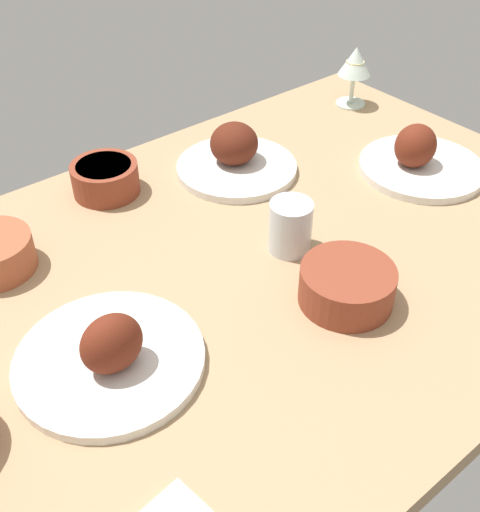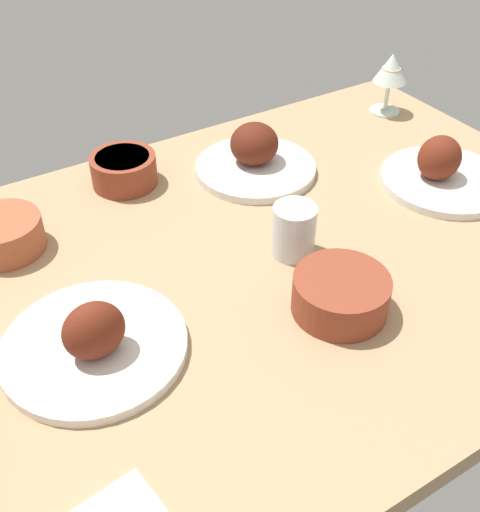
{
  "view_description": "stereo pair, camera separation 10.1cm",
  "coord_description": "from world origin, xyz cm",
  "px_view_note": "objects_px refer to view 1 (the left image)",
  "views": [
    {
      "loc": [
        49.67,
        61.08,
        70.12
      ],
      "look_at": [
        0.0,
        0.0,
        6.0
      ],
      "focal_mm": 43.67,
      "sensor_mm": 36.0,
      "label": 1
    },
    {
      "loc": [
        41.41,
        66.96,
        70.12
      ],
      "look_at": [
        0.0,
        0.0,
        6.0
      ],
      "focal_mm": 43.67,
      "sensor_mm": 36.0,
      "label": 2
    }
  ],
  "objects_px": {
    "plate_near_viewer": "(110,355)",
    "plate_center_main": "(236,157)",
    "bowl_potatoes": "(105,177)",
    "water_tumbler": "(290,227)",
    "wine_glass": "(355,64)",
    "plate_far_side": "(419,159)",
    "bowl_onions": "(347,284)"
  },
  "relations": [
    {
      "from": "wine_glass",
      "to": "bowl_onions",
      "type": "bearing_deg",
      "value": 42.35
    },
    {
      "from": "plate_far_side",
      "to": "bowl_onions",
      "type": "distance_m",
      "value": 0.43
    },
    {
      "from": "plate_near_viewer",
      "to": "bowl_potatoes",
      "type": "bearing_deg",
      "value": -118.84
    },
    {
      "from": "water_tumbler",
      "to": "wine_glass",
      "type": "bearing_deg",
      "value": -147.18
    },
    {
      "from": "plate_center_main",
      "to": "plate_far_side",
      "type": "xyz_separation_m",
      "value": [
        -0.28,
        0.23,
        -0.0
      ]
    },
    {
      "from": "bowl_potatoes",
      "to": "wine_glass",
      "type": "bearing_deg",
      "value": 177.07
    },
    {
      "from": "plate_center_main",
      "to": "wine_glass",
      "type": "height_order",
      "value": "wine_glass"
    },
    {
      "from": "plate_far_side",
      "to": "plate_center_main",
      "type": "bearing_deg",
      "value": -39.77
    },
    {
      "from": "plate_far_side",
      "to": "water_tumbler",
      "type": "bearing_deg",
      "value": 3.59
    },
    {
      "from": "plate_center_main",
      "to": "water_tumbler",
      "type": "distance_m",
      "value": 0.27
    },
    {
      "from": "water_tumbler",
      "to": "plate_center_main",
      "type": "bearing_deg",
      "value": -109.24
    },
    {
      "from": "plate_center_main",
      "to": "plate_far_side",
      "type": "bearing_deg",
      "value": 140.23
    },
    {
      "from": "plate_near_viewer",
      "to": "bowl_onions",
      "type": "height_order",
      "value": "plate_near_viewer"
    },
    {
      "from": "plate_center_main",
      "to": "plate_far_side",
      "type": "distance_m",
      "value": 0.37
    },
    {
      "from": "plate_near_viewer",
      "to": "wine_glass",
      "type": "xyz_separation_m",
      "value": [
        -0.86,
        -0.36,
        0.08
      ]
    },
    {
      "from": "bowl_onions",
      "to": "wine_glass",
      "type": "relative_size",
      "value": 1.04
    },
    {
      "from": "plate_far_side",
      "to": "water_tumbler",
      "type": "xyz_separation_m",
      "value": [
        0.37,
        0.02,
        0.02
      ]
    },
    {
      "from": "plate_near_viewer",
      "to": "wine_glass",
      "type": "height_order",
      "value": "wine_glass"
    },
    {
      "from": "plate_center_main",
      "to": "plate_far_side",
      "type": "relative_size",
      "value": 0.97
    },
    {
      "from": "plate_center_main",
      "to": "wine_glass",
      "type": "distance_m",
      "value": 0.41
    },
    {
      "from": "bowl_potatoes",
      "to": "water_tumbler",
      "type": "distance_m",
      "value": 0.38
    },
    {
      "from": "plate_far_side",
      "to": "bowl_potatoes",
      "type": "bearing_deg",
      "value": -31.87
    },
    {
      "from": "bowl_onions",
      "to": "plate_center_main",
      "type": "bearing_deg",
      "value": -105.22
    },
    {
      "from": "plate_far_side",
      "to": "bowl_onions",
      "type": "xyz_separation_m",
      "value": [
        0.39,
        0.17,
        0.01
      ]
    },
    {
      "from": "plate_center_main",
      "to": "water_tumbler",
      "type": "bearing_deg",
      "value": 70.76
    },
    {
      "from": "plate_near_viewer",
      "to": "plate_center_main",
      "type": "relative_size",
      "value": 1.09
    },
    {
      "from": "plate_far_side",
      "to": "wine_glass",
      "type": "xyz_separation_m",
      "value": [
        -0.12,
        -0.29,
        0.07
      ]
    },
    {
      "from": "bowl_potatoes",
      "to": "water_tumbler",
      "type": "xyz_separation_m",
      "value": [
        -0.15,
        0.35,
        0.01
      ]
    },
    {
      "from": "bowl_onions",
      "to": "water_tumbler",
      "type": "xyz_separation_m",
      "value": [
        -0.02,
        -0.15,
        0.01
      ]
    },
    {
      "from": "plate_center_main",
      "to": "plate_near_viewer",
      "type": "bearing_deg",
      "value": 33.05
    },
    {
      "from": "plate_near_viewer",
      "to": "plate_center_main",
      "type": "bearing_deg",
      "value": -146.95
    },
    {
      "from": "bowl_onions",
      "to": "wine_glass",
      "type": "distance_m",
      "value": 0.7
    }
  ]
}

